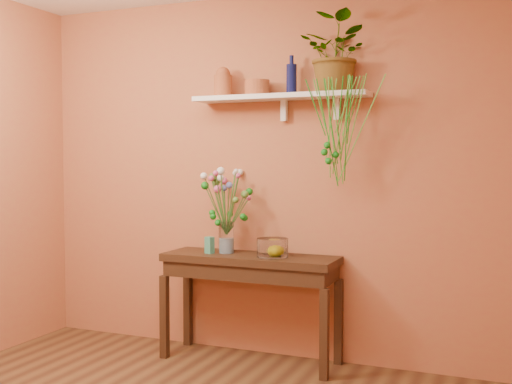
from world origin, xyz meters
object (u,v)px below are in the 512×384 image
sideboard (250,270)px  bouquet (225,192)px  glass_vase (226,240)px  terracotta_jug (223,83)px  glass_bowl (272,248)px  blue_bottle (291,79)px  spider_plant (338,54)px

sideboard → bouquet: 0.61m
sideboard → bouquet: bearing=175.7°
sideboard → glass_vase: glass_vase is taller
terracotta_jug → glass_bowl: (0.45, -0.13, -1.20)m
blue_bottle → glass_vase: (-0.47, -0.10, -1.17)m
blue_bottle → glass_bowl: size_ratio=1.25×
bouquet → terracotta_jug: bearing=121.9°
glass_vase → glass_bowl: 0.39m
blue_bottle → terracotta_jug: bearing=-177.7°
blue_bottle → glass_vase: bearing=-167.7°
blue_bottle → glass_bowl: bearing=-119.8°
bouquet → glass_bowl: bouquet is taller
terracotta_jug → glass_vase: size_ratio=0.95×
terracotta_jug → sideboard: bearing=-20.8°
terracotta_jug → spider_plant: spider_plant is taller
sideboard → spider_plant: (0.61, 0.12, 1.54)m
sideboard → blue_bottle: size_ratio=4.65×
spider_plant → glass_bowl: spider_plant is taller
sideboard → terracotta_jug: 1.41m
sideboard → glass_bowl: 0.26m
spider_plant → bouquet: spider_plant is taller
blue_bottle → spider_plant: bearing=0.6°
terracotta_jug → glass_bowl: 1.29m
terracotta_jug → glass_bowl: size_ratio=1.00×
sideboard → glass_bowl: bearing=-9.2°
terracotta_jug → bouquet: terracotta_jug is taller
sideboard → glass_vase: bearing=174.6°
bouquet → glass_bowl: (0.39, -0.05, -0.39)m
spider_plant → terracotta_jug: bearing=-178.4°
blue_bottle → sideboard: bearing=-156.0°
sideboard → terracotta_jug: bearing=159.2°
glass_vase → glass_bowl: glass_vase is taller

